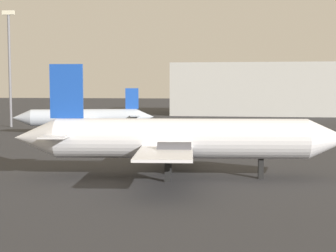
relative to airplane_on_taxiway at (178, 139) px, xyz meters
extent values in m
cylinder|color=white|center=(0.22, 0.02, 0.02)|extent=(22.31, 5.66, 3.52)
cone|color=white|center=(13.13, 1.29, 0.02)|extent=(4.19, 3.88, 3.52)
cone|color=white|center=(-12.69, -1.25, 0.02)|extent=(4.19, 3.88, 3.52)
cube|color=white|center=(-0.88, -0.09, -0.51)|extent=(6.23, 20.52, 0.22)
cube|color=white|center=(-10.31, -1.01, 0.37)|extent=(2.94, 7.87, 0.15)
cube|color=#1947B2|center=(-9.85, -0.97, 4.17)|extent=(2.94, 0.56, 4.78)
cylinder|color=#4C4C54|center=(-0.59, 3.80, -0.69)|extent=(2.89, 1.91, 1.65)
cylinder|color=#4C4C54|center=(0.16, -3.84, -0.69)|extent=(2.89, 1.91, 1.65)
cube|color=black|center=(7.25, 0.71, -2.62)|extent=(0.50, 0.50, 1.76)
cube|color=black|center=(-1.06, 1.74, -2.62)|extent=(0.50, 0.50, 1.76)
cube|color=black|center=(-0.70, -1.91, -2.62)|extent=(0.50, 0.50, 1.76)
cylinder|color=#B2BCCC|center=(-21.27, 40.23, -0.86)|extent=(17.99, 7.68, 2.83)
cone|color=#B2BCCC|center=(-31.37, 37.32, -0.86)|extent=(3.78, 3.59, 2.83)
cone|color=#B2BCCC|center=(-11.18, 43.14, -0.86)|extent=(3.78, 3.59, 2.83)
cube|color=#B2BCCC|center=(-20.41, 40.48, -1.28)|extent=(9.45, 22.75, 0.17)
cube|color=#B2BCCC|center=(-13.02, 42.61, -0.58)|extent=(3.29, 6.21, 0.11)
cube|color=#1947B2|center=(-13.36, 42.51, 2.36)|extent=(2.25, 0.83, 3.60)
cylinder|color=#4C4C54|center=(-19.73, 36.18, -1.43)|extent=(2.40, 1.82, 1.28)
cylinder|color=#4C4C54|center=(-22.13, 44.48, -1.43)|extent=(2.40, 1.82, 1.28)
cube|color=black|center=(-26.78, 38.65, -2.89)|extent=(0.44, 0.44, 1.23)
cube|color=black|center=(-20.02, 39.11, -2.89)|extent=(0.44, 0.44, 1.23)
cube|color=black|center=(-20.81, 41.85, -2.89)|extent=(0.44, 0.44, 1.23)
cylinder|color=slate|center=(-39.16, 49.67, 7.37)|extent=(0.50, 0.50, 21.74)
cube|color=#F2EACC|center=(-39.16, 49.67, 18.64)|extent=(2.40, 0.50, 0.80)
cube|color=#B7B7B2|center=(21.41, 102.01, 3.57)|extent=(69.23, 26.32, 14.14)
camera|label=1|loc=(5.41, -44.19, 4.72)|focal=54.27mm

